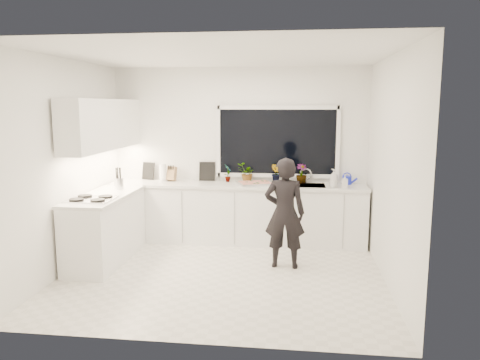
# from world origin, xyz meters

# --- Properties ---
(floor) EXTENTS (4.00, 3.50, 0.02)m
(floor) POSITION_xyz_m (0.00, 0.00, -0.01)
(floor) COLOR beige
(floor) RESTS_ON ground
(wall_back) EXTENTS (4.00, 0.02, 2.70)m
(wall_back) POSITION_xyz_m (0.00, 1.76, 1.35)
(wall_back) COLOR white
(wall_back) RESTS_ON ground
(wall_left) EXTENTS (0.02, 3.50, 2.70)m
(wall_left) POSITION_xyz_m (-2.01, 0.00, 1.35)
(wall_left) COLOR white
(wall_left) RESTS_ON ground
(wall_right) EXTENTS (0.02, 3.50, 2.70)m
(wall_right) POSITION_xyz_m (2.01, 0.00, 1.35)
(wall_right) COLOR white
(wall_right) RESTS_ON ground
(ceiling) EXTENTS (4.00, 3.50, 0.02)m
(ceiling) POSITION_xyz_m (0.00, 0.00, 2.71)
(ceiling) COLOR white
(ceiling) RESTS_ON wall_back
(window) EXTENTS (1.80, 0.02, 1.00)m
(window) POSITION_xyz_m (0.60, 1.73, 1.55)
(window) COLOR black
(window) RESTS_ON wall_back
(base_cabinets_back) EXTENTS (3.92, 0.58, 0.88)m
(base_cabinets_back) POSITION_xyz_m (0.00, 1.45, 0.44)
(base_cabinets_back) COLOR white
(base_cabinets_back) RESTS_ON floor
(base_cabinets_left) EXTENTS (0.58, 1.60, 0.88)m
(base_cabinets_left) POSITION_xyz_m (-1.67, 0.35, 0.44)
(base_cabinets_left) COLOR white
(base_cabinets_left) RESTS_ON floor
(countertop_back) EXTENTS (3.94, 0.62, 0.04)m
(countertop_back) POSITION_xyz_m (0.00, 1.44, 0.90)
(countertop_back) COLOR silver
(countertop_back) RESTS_ON base_cabinets_back
(countertop_left) EXTENTS (0.62, 1.60, 0.04)m
(countertop_left) POSITION_xyz_m (-1.67, 0.35, 0.90)
(countertop_left) COLOR silver
(countertop_left) RESTS_ON base_cabinets_left
(upper_cabinets) EXTENTS (0.34, 2.10, 0.70)m
(upper_cabinets) POSITION_xyz_m (-1.79, 0.70, 1.85)
(upper_cabinets) COLOR white
(upper_cabinets) RESTS_ON wall_left
(sink) EXTENTS (0.58, 0.42, 0.14)m
(sink) POSITION_xyz_m (1.05, 1.45, 0.87)
(sink) COLOR silver
(sink) RESTS_ON countertop_back
(faucet) EXTENTS (0.03, 0.03, 0.22)m
(faucet) POSITION_xyz_m (1.05, 1.65, 1.03)
(faucet) COLOR silver
(faucet) RESTS_ON countertop_back
(stovetop) EXTENTS (0.56, 0.48, 0.03)m
(stovetop) POSITION_xyz_m (-1.69, -0.00, 0.94)
(stovetop) COLOR black
(stovetop) RESTS_ON countertop_left
(person) EXTENTS (0.54, 0.36, 1.46)m
(person) POSITION_xyz_m (0.77, 0.38, 0.73)
(person) COLOR black
(person) RESTS_ON floor
(pizza_tray) EXTENTS (0.59, 0.52, 0.03)m
(pizza_tray) POSITION_xyz_m (0.28, 1.42, 0.94)
(pizza_tray) COLOR #B7B6BB
(pizza_tray) RESTS_ON countertop_back
(pizza) EXTENTS (0.54, 0.47, 0.01)m
(pizza) POSITION_xyz_m (0.28, 1.42, 0.95)
(pizza) COLOR red
(pizza) RESTS_ON pizza_tray
(watering_can) EXTENTS (0.17, 0.17, 0.13)m
(watering_can) POSITION_xyz_m (1.67, 1.61, 0.98)
(watering_can) COLOR #1521C5
(watering_can) RESTS_ON countertop_back
(paper_towel_roll) EXTENTS (0.13, 0.13, 0.26)m
(paper_towel_roll) POSITION_xyz_m (-1.19, 1.55, 1.05)
(paper_towel_roll) COLOR white
(paper_towel_roll) RESTS_ON countertop_back
(knife_block) EXTENTS (0.15, 0.12, 0.22)m
(knife_block) POSITION_xyz_m (-1.06, 1.59, 1.03)
(knife_block) COLOR #9F734A
(knife_block) RESTS_ON countertop_back
(utensil_crock) EXTENTS (0.14, 0.14, 0.16)m
(utensil_crock) POSITION_xyz_m (-1.63, 0.80, 1.00)
(utensil_crock) COLOR silver
(utensil_crock) RESTS_ON countertop_left
(picture_frame_large) EXTENTS (0.22, 0.08, 0.28)m
(picture_frame_large) POSITION_xyz_m (-1.48, 1.69, 1.06)
(picture_frame_large) COLOR black
(picture_frame_large) RESTS_ON countertop_back
(picture_frame_small) EXTENTS (0.25, 0.03, 0.30)m
(picture_frame_small) POSITION_xyz_m (-0.51, 1.69, 1.07)
(picture_frame_small) COLOR black
(picture_frame_small) RESTS_ON countertop_back
(herb_plants) EXTENTS (1.31, 0.35, 0.30)m
(herb_plants) POSITION_xyz_m (0.37, 1.61, 1.07)
(herb_plants) COLOR #26662D
(herb_plants) RESTS_ON countertop_back
(soap_bottles) EXTENTS (0.28, 0.15, 0.27)m
(soap_bottles) POSITION_xyz_m (1.50, 1.30, 1.04)
(soap_bottles) COLOR #D8BF66
(soap_bottles) RESTS_ON countertop_back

